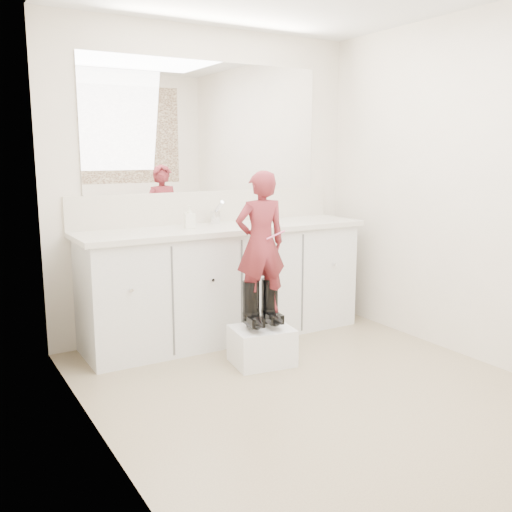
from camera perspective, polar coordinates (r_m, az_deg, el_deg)
floor at (r=3.63m, az=6.13°, el=-13.29°), size 3.00×3.00×0.00m
wall_back at (r=4.61m, az=-4.83°, el=7.24°), size 2.60×0.00×2.60m
wall_left at (r=2.75m, az=-15.69°, el=4.69°), size 0.00×3.00×3.00m
wall_right at (r=4.24m, az=20.79°, el=6.31°), size 0.00×3.00×3.00m
vanity_cabinet at (r=4.48m, az=-3.15°, el=-2.86°), size 2.20×0.55×0.85m
countertop at (r=4.39m, az=-3.11°, el=2.76°), size 2.28×0.58×0.04m
backsplash at (r=4.62m, az=-4.72°, el=4.94°), size 2.28×0.03×0.25m
mirror at (r=4.60m, az=-4.85°, el=12.71°), size 2.00×0.02×1.00m
faucet at (r=4.53m, az=-4.09°, el=3.88°), size 0.08×0.08×0.10m
cup at (r=4.54m, az=0.99°, el=3.93°), size 0.14×0.14×0.10m
soap_bottle at (r=4.28m, az=-6.66°, el=3.91°), size 0.09×0.09×0.17m
step_stool at (r=4.00m, az=0.59°, el=-8.95°), size 0.44×0.39×0.26m
boot_left at (r=3.89m, az=-0.50°, el=-4.94°), size 0.15×0.24×0.33m
boot_right at (r=3.97m, az=1.38°, el=-4.65°), size 0.15×0.24×0.33m
toddler at (r=3.84m, az=0.46°, el=1.27°), size 0.38×0.28×0.97m
toothbrush at (r=3.80m, az=1.99°, el=2.12°), size 0.14×0.03×0.06m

